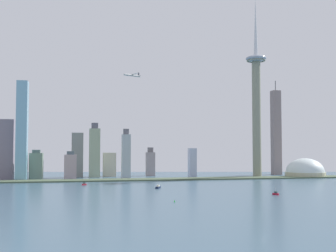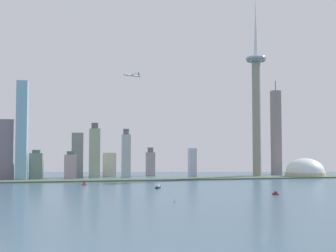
{
  "view_description": "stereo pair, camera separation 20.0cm",
  "coord_description": "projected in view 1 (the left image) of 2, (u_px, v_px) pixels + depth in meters",
  "views": [
    {
      "loc": [
        -115.14,
        -252.07,
        54.17
      ],
      "look_at": [
        44.61,
        494.77,
        94.42
      ],
      "focal_mm": 45.91,
      "sensor_mm": 36.0,
      "label": 1
    },
    {
      "loc": [
        -114.94,
        -252.11,
        54.17
      ],
      "look_at": [
        44.61,
        494.77,
        94.42
      ],
      "focal_mm": 45.91,
      "sensor_mm": 36.0,
      "label": 2
    }
  ],
  "objects": [
    {
      "name": "boat_2",
      "position": [
        84.0,
        184.0,
        634.27
      ],
      "size": [
        6.98,
        4.95,
        4.55
      ],
      "rotation": [
        0.0,
        0.0,
        3.63
      ],
      "color": "#B2212F",
      "rests_on": "ground"
    },
    {
      "name": "skyscraper_2",
      "position": [
        6.0,
        150.0,
        742.88
      ],
      "size": [
        26.72,
        14.72,
        104.92
      ],
      "color": "gray",
      "rests_on": "ground"
    },
    {
      "name": "skyscraper_7",
      "position": [
        150.0,
        163.0,
        857.56
      ],
      "size": [
        16.71,
        16.89,
        56.43
      ],
      "color": "gray",
      "rests_on": "ground"
    },
    {
      "name": "skyscraper_5",
      "position": [
        126.0,
        155.0,
        787.76
      ],
      "size": [
        16.05,
        14.49,
        90.51
      ],
      "color": "#A0ACB3",
      "rests_on": "ground"
    },
    {
      "name": "skyscraper_8",
      "position": [
        22.0,
        131.0,
        733.32
      ],
      "size": [
        18.05,
        24.48,
        169.83
      ],
      "color": "#76ABC5",
      "rests_on": "ground"
    },
    {
      "name": "stadium_dome",
      "position": [
        305.0,
        172.0,
        820.48
      ],
      "size": [
        75.52,
        75.52,
        52.58
      ],
      "color": "#B4B092",
      "rests_on": "ground"
    },
    {
      "name": "skyscraper_9",
      "position": [
        77.0,
        155.0,
        817.57
      ],
      "size": [
        21.66,
        13.53,
        84.33
      ],
      "color": "gray",
      "rests_on": "ground"
    },
    {
      "name": "boat_3",
      "position": [
        276.0,
        194.0,
        501.7
      ],
      "size": [
        6.59,
        7.34,
        8.51
      ],
      "rotation": [
        0.0,
        0.0,
        5.4
      ],
      "color": "#AC182A",
      "rests_on": "ground"
    },
    {
      "name": "observation_tower",
      "position": [
        256.0,
        96.0,
        817.57
      ],
      "size": [
        39.1,
        39.1,
        346.51
      ],
      "color": "gray",
      "rests_on": "ground"
    },
    {
      "name": "skyscraper_4",
      "position": [
        95.0,
        152.0,
        820.69
      ],
      "size": [
        20.17,
        24.61,
        103.28
      ],
      "color": "#95A586",
      "rests_on": "ground"
    },
    {
      "name": "boat_1",
      "position": [
        158.0,
        187.0,
        585.46
      ],
      "size": [
        9.47,
        13.84,
        4.4
      ],
      "rotation": [
        0.0,
        0.0,
        1.14
      ],
      "color": "#101D39",
      "rests_on": "ground"
    },
    {
      "name": "skyscraper_1",
      "position": [
        192.0,
        163.0,
        811.3
      ],
      "size": [
        13.68,
        15.63,
        54.86
      ],
      "color": "#AEB8D1",
      "rests_on": "ground"
    },
    {
      "name": "skyscraper_6",
      "position": [
        36.0,
        165.0,
        760.01
      ],
      "size": [
        22.51,
        26.65,
        52.03
      ],
      "color": "slate",
      "rests_on": "ground"
    },
    {
      "name": "airplane",
      "position": [
        132.0,
        75.0,
        772.33
      ],
      "size": [
        32.97,
        29.99,
        8.39
      ],
      "rotation": [
        0.0,
        0.0,
        3.63
      ],
      "color": "beige"
    },
    {
      "name": "skyscraper_11",
      "position": [
        276.0,
        132.0,
        900.35
      ],
      "size": [
        17.35,
        16.75,
        197.2
      ],
      "color": "gray",
      "rests_on": "ground"
    },
    {
      "name": "waterfront_pier",
      "position": [
        144.0,
        179.0,
        736.76
      ],
      "size": [
        861.1,
        44.74,
        2.29
      ],
      "primitive_type": "cube",
      "color": "#495A43",
      "rests_on": "ground"
    },
    {
      "name": "ground_plane",
      "position": [
        264.0,
        236.0,
        267.35
      ],
      "size": [
        6000.0,
        6000.0,
        0.0
      ],
      "primitive_type": "plane",
      "color": "#3F5D71"
    },
    {
      "name": "channel_buoy_0",
      "position": [
        175.0,
        201.0,
        434.22
      ],
      "size": [
        1.28,
        1.28,
        2.55
      ],
      "primitive_type": "cone",
      "color": "green",
      "rests_on": "ground"
    },
    {
      "name": "skyscraper_3",
      "position": [
        109.0,
        164.0,
        838.6
      ],
      "size": [
        24.88,
        17.08,
        46.21
      ],
      "color": "beige",
      "rests_on": "ground"
    },
    {
      "name": "skyscraper_10",
      "position": [
        70.0,
        166.0,
        762.18
      ],
      "size": [
        21.55,
        14.09,
        49.47
      ],
      "color": "#A99599",
      "rests_on": "ground"
    }
  ]
}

